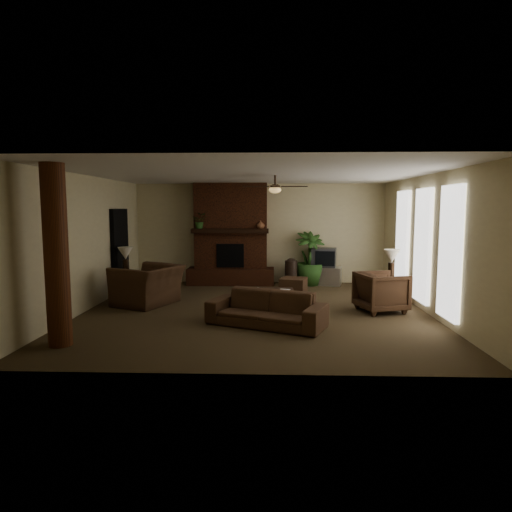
{
  "coord_description": "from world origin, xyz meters",
  "views": [
    {
      "loc": [
        0.33,
        -8.92,
        2.14
      ],
      "look_at": [
        0.0,
        0.4,
        1.1
      ],
      "focal_mm": 30.74,
      "sensor_mm": 36.0,
      "label": 1
    }
  ],
  "objects_px": {
    "floor_plant": "(309,270)",
    "side_table_right": "(392,290)",
    "lamp_right": "(392,258)",
    "side_table_left": "(127,285)",
    "coffee_table": "(265,293)",
    "ottoman": "(293,286)",
    "armchair_left": "(148,279)",
    "sofa": "(266,303)",
    "lamp_left": "(125,255)",
    "floor_vase": "(291,270)",
    "armchair_right": "(381,290)",
    "log_column": "(56,256)",
    "tv_stand": "(325,276)"
  },
  "relations": [
    {
      "from": "lamp_right",
      "to": "ottoman",
      "type": "bearing_deg",
      "value": 157.85
    },
    {
      "from": "lamp_left",
      "to": "lamp_right",
      "type": "xyz_separation_m",
      "value": [
        6.18,
        -0.41,
        0.0
      ]
    },
    {
      "from": "coffee_table",
      "to": "side_table_right",
      "type": "xyz_separation_m",
      "value": [
        2.85,
        0.88,
        -0.1
      ]
    },
    {
      "from": "log_column",
      "to": "armchair_right",
      "type": "bearing_deg",
      "value": 23.59
    },
    {
      "from": "floor_vase",
      "to": "side_table_right",
      "type": "height_order",
      "value": "floor_vase"
    },
    {
      "from": "ottoman",
      "to": "lamp_left",
      "type": "bearing_deg",
      "value": -173.39
    },
    {
      "from": "log_column",
      "to": "lamp_right",
      "type": "relative_size",
      "value": 4.31
    },
    {
      "from": "armchair_left",
      "to": "side_table_left",
      "type": "relative_size",
      "value": 2.4
    },
    {
      "from": "tv_stand",
      "to": "ottoman",
      "type": "bearing_deg",
      "value": -109.95
    },
    {
      "from": "armchair_right",
      "to": "lamp_right",
      "type": "distance_m",
      "value": 1.15
    },
    {
      "from": "floor_plant",
      "to": "armchair_right",
      "type": "bearing_deg",
      "value": -68.38
    },
    {
      "from": "sofa",
      "to": "armchair_left",
      "type": "bearing_deg",
      "value": 170.57
    },
    {
      "from": "armchair_right",
      "to": "lamp_left",
      "type": "xyz_separation_m",
      "value": [
        -5.74,
        1.32,
        0.55
      ]
    },
    {
      "from": "floor_plant",
      "to": "side_table_right",
      "type": "bearing_deg",
      "value": -52.7
    },
    {
      "from": "lamp_left",
      "to": "log_column",
      "type": "bearing_deg",
      "value": -86.94
    },
    {
      "from": "coffee_table",
      "to": "ottoman",
      "type": "xyz_separation_m",
      "value": [
        0.68,
        1.78,
        -0.17
      ]
    },
    {
      "from": "sofa",
      "to": "lamp_left",
      "type": "bearing_deg",
      "value": 166.56
    },
    {
      "from": "coffee_table",
      "to": "lamp_right",
      "type": "xyz_separation_m",
      "value": [
        2.83,
        0.9,
        0.63
      ]
    },
    {
      "from": "coffee_table",
      "to": "floor_vase",
      "type": "height_order",
      "value": "floor_vase"
    },
    {
      "from": "ottoman",
      "to": "tv_stand",
      "type": "relative_size",
      "value": 0.71
    },
    {
      "from": "coffee_table",
      "to": "lamp_right",
      "type": "relative_size",
      "value": 1.85
    },
    {
      "from": "coffee_table",
      "to": "floor_plant",
      "type": "height_order",
      "value": "floor_plant"
    },
    {
      "from": "armchair_left",
      "to": "side_table_left",
      "type": "xyz_separation_m",
      "value": [
        -0.76,
        0.87,
        -0.3
      ]
    },
    {
      "from": "coffee_table",
      "to": "armchair_right",
      "type": "bearing_deg",
      "value": -0.13
    },
    {
      "from": "log_column",
      "to": "side_table_right",
      "type": "xyz_separation_m",
      "value": [
        6.0,
        3.3,
        -1.12
      ]
    },
    {
      "from": "log_column",
      "to": "lamp_right",
      "type": "bearing_deg",
      "value": 29.11
    },
    {
      "from": "log_column",
      "to": "armchair_right",
      "type": "distance_m",
      "value": 6.12
    },
    {
      "from": "armchair_left",
      "to": "sofa",
      "type": "bearing_deg",
      "value": 81.5
    },
    {
      "from": "side_table_right",
      "to": "lamp_right",
      "type": "xyz_separation_m",
      "value": [
        -0.02,
        0.03,
        0.73
      ]
    },
    {
      "from": "log_column",
      "to": "side_table_right",
      "type": "distance_m",
      "value": 6.94
    },
    {
      "from": "ottoman",
      "to": "lamp_left",
      "type": "relative_size",
      "value": 0.92
    },
    {
      "from": "side_table_right",
      "to": "lamp_right",
      "type": "bearing_deg",
      "value": 129.16
    },
    {
      "from": "lamp_right",
      "to": "armchair_right",
      "type": "bearing_deg",
      "value": -115.63
    },
    {
      "from": "coffee_table",
      "to": "tv_stand",
      "type": "height_order",
      "value": "tv_stand"
    },
    {
      "from": "armchair_left",
      "to": "side_table_right",
      "type": "xyz_separation_m",
      "value": [
        5.44,
        0.39,
        -0.3
      ]
    },
    {
      "from": "sofa",
      "to": "lamp_right",
      "type": "relative_size",
      "value": 3.26
    },
    {
      "from": "lamp_right",
      "to": "side_table_right",
      "type": "bearing_deg",
      "value": -50.84
    },
    {
      "from": "coffee_table",
      "to": "floor_vase",
      "type": "distance_m",
      "value": 2.95
    },
    {
      "from": "lamp_left",
      "to": "lamp_right",
      "type": "height_order",
      "value": "same"
    },
    {
      "from": "armchair_right",
      "to": "sofa",
      "type": "bearing_deg",
      "value": 100.43
    },
    {
      "from": "coffee_table",
      "to": "lamp_right",
      "type": "bearing_deg",
      "value": 17.66
    },
    {
      "from": "ottoman",
      "to": "side_table_left",
      "type": "bearing_deg",
      "value": -174.04
    },
    {
      "from": "sofa",
      "to": "floor_plant",
      "type": "distance_m",
      "value": 4.4
    },
    {
      "from": "log_column",
      "to": "coffee_table",
      "type": "relative_size",
      "value": 2.33
    },
    {
      "from": "coffee_table",
      "to": "side_table_right",
      "type": "bearing_deg",
      "value": 17.06
    },
    {
      "from": "armchair_right",
      "to": "tv_stand",
      "type": "distance_m",
      "value": 3.23
    },
    {
      "from": "armchair_left",
      "to": "tv_stand",
      "type": "relative_size",
      "value": 1.55
    },
    {
      "from": "floor_vase",
      "to": "lamp_left",
      "type": "distance_m",
      "value": 4.35
    },
    {
      "from": "ottoman",
      "to": "lamp_right",
      "type": "xyz_separation_m",
      "value": [
        2.15,
        -0.88,
        0.8
      ]
    },
    {
      "from": "floor_plant",
      "to": "side_table_left",
      "type": "xyz_separation_m",
      "value": [
        -4.52,
        -1.72,
        -0.14
      ]
    }
  ]
}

